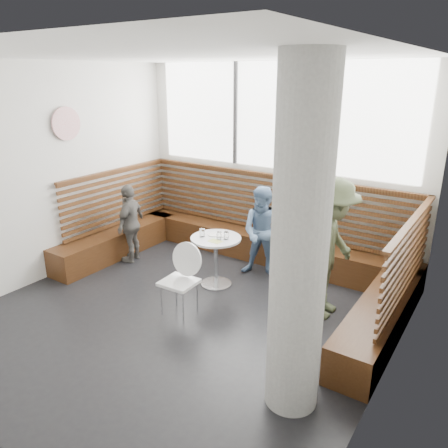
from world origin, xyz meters
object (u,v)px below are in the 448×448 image
Objects in this scene: cafe_table at (216,251)px; cafe_chair at (182,274)px; child_back at (264,232)px; adult_man at (330,249)px; child_left at (131,223)px; concrete_column at (300,247)px.

cafe_chair reaches higher than cafe_table.
child_back is (0.41, 0.69, 0.17)m from cafe_table.
adult_man is 3.39m from child_left.
cafe_table is at bearing 141.12° from concrete_column.
child_left is at bearing -179.23° from cafe_table.
concrete_column is 2.44× the size of child_left.
child_back is (-1.59, 2.30, -0.89)m from concrete_column.
adult_man is at bearing 30.79° from cafe_chair.
cafe_chair is (0.09, -0.89, 0.01)m from cafe_table.
adult_man is (-0.33, 1.74, -0.69)m from concrete_column.
child_back reaches higher than child_left.
cafe_table is 1.71m from adult_man.
cafe_chair is 1.62m from child_back.
adult_man is 1.39m from child_back.
cafe_chair is 0.66× the size of child_back.
concrete_column is 4.21× the size of cafe_table.
concrete_column is 2.24× the size of child_back.
child_left is at bearing 156.80° from concrete_column.
cafe_table is at bearing -137.08° from child_back.
cafe_chair is at bearing 159.31° from concrete_column.
cafe_chair is at bearing -117.78° from child_back.
concrete_column is 2.78m from cafe_table.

